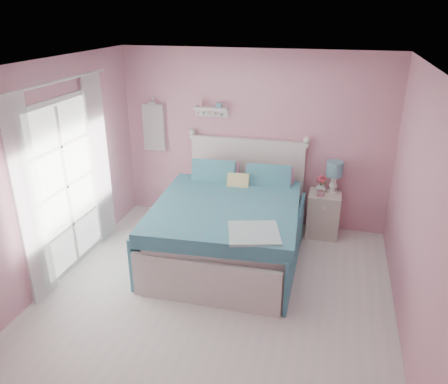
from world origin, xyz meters
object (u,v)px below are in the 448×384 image
at_px(bed, 229,226).
at_px(vase, 321,187).
at_px(nightstand, 323,214).
at_px(table_lamp, 335,171).
at_px(teacup, 320,193).

bearing_deg(bed, vase, 36.88).
distance_m(bed, vase, 1.50).
bearing_deg(bed, nightstand, 33.53).
distance_m(table_lamp, vase, 0.30).
relative_size(bed, vase, 15.26).
height_order(nightstand, vase, vase).
height_order(table_lamp, teacup, table_lamp).
xyz_separation_m(bed, teacup, (1.12, 0.80, 0.26)).
bearing_deg(teacup, nightstand, 56.22).
bearing_deg(teacup, table_lamp, 46.28).
relative_size(bed, table_lamp, 5.00).
height_order(nightstand, teacup, teacup).
bearing_deg(nightstand, table_lamp, 36.12).
bearing_deg(table_lamp, teacup, -133.72).
xyz_separation_m(nightstand, teacup, (-0.07, -0.10, 0.36)).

